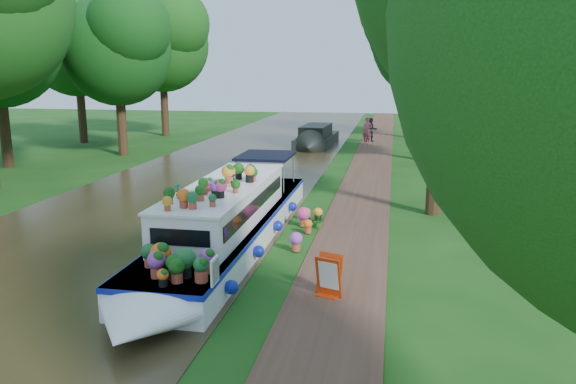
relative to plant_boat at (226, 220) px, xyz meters
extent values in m
plane|color=#134010|center=(2.25, 2.15, -0.85)|extent=(100.00, 100.00, 0.00)
cube|color=black|center=(-3.75, 2.15, -0.84)|extent=(10.00, 100.00, 0.02)
cube|color=#492E22|center=(3.45, 2.15, -0.84)|extent=(2.20, 100.00, 0.03)
cube|color=white|center=(0.00, 0.85, -0.46)|extent=(2.20, 12.00, 0.75)
cube|color=#102096|center=(0.00, 0.85, -0.14)|extent=(2.24, 12.04, 0.12)
cube|color=white|center=(0.00, 0.05, 0.44)|extent=(1.80, 7.00, 1.05)
cube|color=white|center=(0.00, 0.05, 1.00)|extent=(1.90, 7.10, 0.06)
cube|color=black|center=(0.91, 0.05, 0.52)|extent=(0.03, 6.40, 0.38)
cube|color=black|center=(-0.91, 0.05, 0.52)|extent=(0.03, 6.40, 0.38)
cube|color=black|center=(0.00, 5.15, 1.07)|extent=(1.90, 2.40, 0.10)
cube|color=white|center=(1.15, -4.55, 0.22)|extent=(0.04, 0.45, 0.55)
imported|color=#124513|center=(-0.65, -1.85, 1.21)|extent=(0.21, 0.16, 0.37)
imported|color=#124513|center=(0.36, -0.29, 1.22)|extent=(0.27, 0.27, 0.38)
cylinder|color=black|center=(6.05, 5.15, 1.42)|extent=(0.56, 0.56, 4.55)
sphere|color=#0E3912|center=(6.05, 5.15, 5.38)|extent=(4.80, 4.80, 4.80)
sphere|color=#0E3912|center=(5.21, 5.99, 6.10)|extent=(3.84, 3.84, 3.84)
cylinder|color=black|center=(6.75, 17.15, 1.07)|extent=(0.56, 0.56, 3.85)
sphere|color=#124513|center=(6.75, 17.15, 5.10)|extent=(6.00, 6.00, 6.00)
sphere|color=#124513|center=(7.95, 16.25, 6.30)|extent=(4.50, 4.50, 4.50)
sphere|color=#124513|center=(5.70, 18.20, 6.00)|extent=(4.80, 4.80, 4.80)
cylinder|color=black|center=(6.25, 28.15, 1.25)|extent=(0.56, 0.56, 4.20)
sphere|color=#0E3912|center=(6.25, 28.15, 5.66)|extent=(6.60, 6.60, 6.60)
sphere|color=#0E3912|center=(7.57, 27.16, 6.98)|extent=(4.95, 4.95, 4.95)
sphere|color=#0E3912|center=(5.09, 29.31, 6.65)|extent=(5.28, 5.28, 5.28)
cylinder|color=black|center=(-11.25, 16.15, 1.07)|extent=(0.56, 0.56, 3.85)
sphere|color=#0E3912|center=(-11.25, 16.15, 5.17)|extent=(6.20, 6.20, 6.20)
sphere|color=#0E3912|center=(-10.01, 15.22, 6.41)|extent=(4.65, 4.65, 4.65)
sphere|color=#0E3912|center=(-12.34, 17.24, 6.10)|extent=(4.96, 4.96, 4.96)
cylinder|color=black|center=(-12.75, 26.15, 1.34)|extent=(0.56, 0.56, 4.38)
sphere|color=#124513|center=(-12.75, 26.15, 5.97)|extent=(7.00, 7.00, 7.00)
sphere|color=#124513|center=(-11.35, 25.10, 7.37)|extent=(5.25, 5.25, 5.25)
sphere|color=#124513|center=(-13.98, 27.38, 7.02)|extent=(5.60, 5.60, 5.60)
cylinder|color=black|center=(-15.25, 11.15, 1.16)|extent=(0.56, 0.56, 4.02)
sphere|color=#0E3912|center=(-13.97, 10.19, 6.69)|extent=(4.80, 4.80, 4.80)
cylinder|color=black|center=(-16.75, 21.15, 1.25)|extent=(0.56, 0.56, 4.20)
sphere|color=#124513|center=(-16.75, 21.15, 5.73)|extent=(6.80, 6.80, 6.80)
sphere|color=#124513|center=(-15.39, 20.13, 7.09)|extent=(5.10, 5.10, 5.10)
sphere|color=#124513|center=(-17.94, 22.34, 6.75)|extent=(5.44, 5.44, 5.44)
cube|color=black|center=(-0.50, 22.79, -0.51)|extent=(2.38, 6.53, 0.64)
cube|color=black|center=(-0.50, 22.26, 0.19)|extent=(1.81, 3.83, 0.75)
cube|color=red|center=(3.27, -2.89, -0.81)|extent=(0.63, 0.57, 0.03)
cube|color=red|center=(3.27, -3.00, -0.35)|extent=(0.63, 0.41, 0.93)
cube|color=red|center=(3.27, -2.78, -0.35)|extent=(0.63, 0.41, 0.93)
cube|color=white|center=(3.27, -3.04, -0.30)|extent=(0.48, 0.30, 0.65)
imported|color=#D95990|center=(2.81, 23.71, 0.11)|extent=(0.78, 0.62, 1.86)
imported|color=black|center=(3.04, 25.09, 0.02)|extent=(0.91, 0.76, 1.68)
imported|color=#26651E|center=(2.30, 2.67, -0.61)|extent=(0.48, 0.43, 0.48)
camera|label=1|loc=(4.55, -14.72, 4.15)|focal=35.00mm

